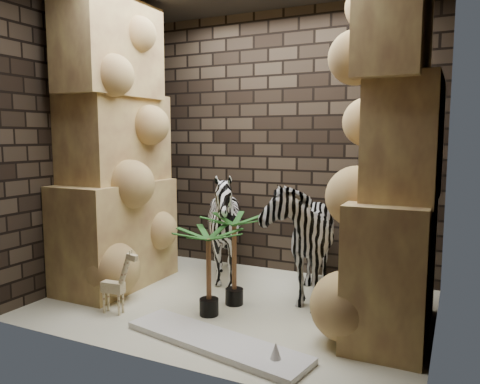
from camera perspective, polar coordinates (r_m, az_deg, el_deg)
The scene contains 13 objects.
floor at distance 4.50m, azimuth -0.72°, elevation -13.66°, with size 3.50×3.50×0.00m, color beige.
wall_back at distance 5.36m, azimuth 5.22°, elevation 6.02°, with size 3.50×3.50×0.00m, color black.
wall_front at distance 3.14m, azimuth -10.98°, elevation 5.34°, with size 3.50×3.50×0.00m, color black.
wall_left at distance 5.23m, azimuth -18.29°, elevation 5.68°, with size 3.00×3.00×0.00m, color black.
wall_right at distance 3.78m, azimuth 23.89°, elevation 5.12°, with size 3.00×3.00×0.00m, color black.
rock_pillar_left at distance 4.99m, azimuth -15.38°, elevation 5.74°, with size 0.68×1.30×3.00m, color #DBC46F, non-canonical shape.
rock_pillar_right at distance 3.80m, azimuth 18.90°, elevation 5.34°, with size 0.58×1.25×3.00m, color #DBC46F, non-canonical shape.
zebra_right at distance 4.56m, azimuth 7.57°, elevation -4.33°, with size 0.63×1.18×1.39m, color white.
zebra_left at distance 4.95m, azimuth -1.90°, elevation -5.10°, with size 0.98×1.22×1.10m, color white.
giraffe_toy at distance 4.33m, azimuth -15.48°, elevation -10.46°, with size 0.31×0.10×0.61m, color beige, non-canonical shape.
palm_front at distance 4.36m, azimuth -0.72°, elevation -8.35°, with size 0.36×0.36×0.87m, color #10410C, non-canonical shape.
palm_back at distance 4.12m, azimuth -3.89°, elevation -9.83°, with size 0.36×0.36×0.79m, color #10410C, non-canonical shape.
surfboard at distance 3.69m, azimuth -3.10°, elevation -18.00°, with size 1.55×0.38×0.05m, color white.
Camera 1 is at (1.87, -3.77, 1.58)m, focal length 34.48 mm.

